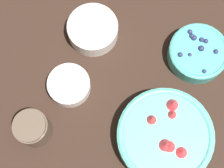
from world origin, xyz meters
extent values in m
plane|color=black|center=(0.00, 0.00, 0.00)|extent=(4.00, 4.00, 0.00)
cylinder|color=#56B7A8|center=(0.06, -0.13, 0.03)|extent=(0.24, 0.24, 0.06)
torus|color=#56B7A8|center=(0.06, -0.13, 0.05)|extent=(0.24, 0.24, 0.02)
cylinder|color=red|center=(0.06, -0.13, 0.05)|extent=(0.19, 0.19, 0.02)
cone|color=red|center=(0.05, -0.15, 0.07)|extent=(0.05, 0.05, 0.03)
cone|color=red|center=(0.08, -0.05, 0.07)|extent=(0.05, 0.05, 0.03)
cone|color=red|center=(0.06, -0.15, 0.06)|extent=(0.04, 0.04, 0.02)
cone|color=red|center=(0.02, -0.09, 0.07)|extent=(0.04, 0.04, 0.03)
cone|color=red|center=(0.08, -0.08, 0.07)|extent=(0.03, 0.03, 0.02)
cone|color=red|center=(0.09, -0.17, 0.06)|extent=(0.04, 0.04, 0.02)
cylinder|color=#47AD9E|center=(0.17, 0.09, 0.02)|extent=(0.16, 0.16, 0.05)
torus|color=#47AD9E|center=(0.17, 0.09, 0.04)|extent=(0.16, 0.16, 0.01)
cylinder|color=navy|center=(0.17, 0.09, 0.04)|extent=(0.13, 0.13, 0.01)
sphere|color=navy|center=(0.17, 0.03, 0.05)|extent=(0.01, 0.01, 0.01)
sphere|color=navy|center=(0.19, 0.11, 0.05)|extent=(0.01, 0.01, 0.01)
sphere|color=navy|center=(0.12, 0.08, 0.05)|extent=(0.01, 0.01, 0.01)
sphere|color=navy|center=(0.21, 0.08, 0.05)|extent=(0.01, 0.01, 0.01)
sphere|color=navy|center=(0.18, 0.12, 0.05)|extent=(0.01, 0.01, 0.01)
sphere|color=navy|center=(0.16, 0.13, 0.05)|extent=(0.01, 0.01, 0.01)
sphere|color=navy|center=(0.14, 0.08, 0.05)|extent=(0.01, 0.01, 0.01)
sphere|color=navy|center=(0.15, 0.14, 0.05)|extent=(0.01, 0.01, 0.01)
sphere|color=navy|center=(0.17, 0.09, 0.05)|extent=(0.02, 0.02, 0.02)
sphere|color=navy|center=(0.16, 0.12, 0.05)|extent=(0.02, 0.02, 0.02)
cylinder|color=silver|center=(-0.10, 0.18, 0.03)|extent=(0.14, 0.14, 0.05)
torus|color=silver|center=(-0.10, 0.18, 0.05)|extent=(0.14, 0.14, 0.01)
cylinder|color=beige|center=(-0.10, 0.18, 0.04)|extent=(0.11, 0.11, 0.02)
cylinder|color=beige|center=(-0.13, 0.20, 0.05)|extent=(0.03, 0.03, 0.01)
cylinder|color=beige|center=(-0.09, 0.15, 0.05)|extent=(0.03, 0.03, 0.01)
cylinder|color=beige|center=(-0.13, 0.20, 0.05)|extent=(0.03, 0.03, 0.00)
cylinder|color=beige|center=(-0.15, 0.18, 0.05)|extent=(0.03, 0.03, 0.01)
cylinder|color=beige|center=(-0.08, 0.21, 0.05)|extent=(0.03, 0.03, 0.01)
cylinder|color=beige|center=(-0.09, 0.18, 0.05)|extent=(0.03, 0.03, 0.01)
cylinder|color=white|center=(-0.18, 0.03, 0.02)|extent=(0.11, 0.11, 0.04)
torus|color=white|center=(-0.18, 0.03, 0.04)|extent=(0.11, 0.11, 0.01)
cylinder|color=white|center=(-0.18, 0.03, 0.03)|extent=(0.09, 0.09, 0.01)
ellipsoid|color=white|center=(-0.18, 0.03, 0.04)|extent=(0.06, 0.06, 0.03)
cylinder|color=brown|center=(-0.27, -0.08, 0.04)|extent=(0.09, 0.09, 0.09)
cylinder|color=#3D2316|center=(-0.27, -0.08, 0.04)|extent=(0.07, 0.07, 0.06)
cylinder|color=brown|center=(-0.27, -0.08, 0.09)|extent=(0.08, 0.08, 0.01)
camera|label=1|loc=(-0.08, -0.24, 0.96)|focal=60.00mm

